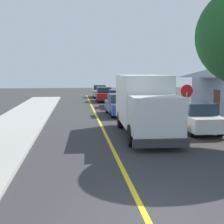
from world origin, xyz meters
TOP-DOWN VIEW (x-y plane):
  - centre_line_yellow at (0.00, 10.00)m, footprint 0.16×56.00m
  - box_truck at (2.06, 9.69)m, footprint 2.68×7.27m
  - parked_car_near at (1.83, 17.17)m, footprint 1.91×4.44m
  - parked_car_mid at (2.49, 22.84)m, footprint 2.01×4.48m
  - parked_car_far at (1.71, 28.46)m, footprint 1.91×4.44m
  - parked_car_furthest at (1.66, 34.37)m, footprint 1.94×4.46m
  - parked_van_across at (5.20, 10.05)m, footprint 1.86×4.42m
  - stop_sign at (4.95, 10.96)m, footprint 0.80×0.10m

SIDE VIEW (x-z plane):
  - centre_line_yellow at x=0.00m, z-range 0.00..0.01m
  - parked_car_near at x=1.83m, z-range -0.04..1.63m
  - parked_car_mid at x=2.49m, z-range -0.04..1.63m
  - parked_car_far at x=1.71m, z-range -0.04..1.63m
  - parked_car_furthest at x=1.66m, z-range -0.04..1.63m
  - parked_van_across at x=5.20m, z-range -0.04..1.63m
  - box_truck at x=2.06m, z-range 0.17..3.37m
  - stop_sign at x=4.95m, z-range 0.53..3.18m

